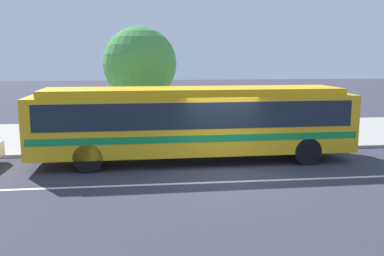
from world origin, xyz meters
The scene contains 7 objects.
ground_plane centered at (0.00, 0.00, 0.00)m, with size 120.00×120.00×0.00m, color #333441.
sidewalk_slab centered at (0.00, 7.35, 0.06)m, with size 60.00×8.00×0.12m, color #9F9C94.
lane_stripe_center centered at (0.00, -0.80, 0.00)m, with size 56.00×0.16×0.01m, color silver.
transit_bus centered at (-0.84, 2.00, 1.60)m, with size 11.74×2.65×2.74m.
pedestrian_waiting_near_sign centered at (1.68, 3.86, 1.06)m, with size 0.43×0.43×1.62m.
bus_stop_sign centered at (4.54, 4.00, 1.72)m, with size 0.08×0.44×2.49m.
street_tree_near_stop centered at (-2.79, 6.54, 3.54)m, with size 3.40×3.40×5.13m.
Camera 1 is at (-2.80, -13.26, 3.84)m, focal length 39.43 mm.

